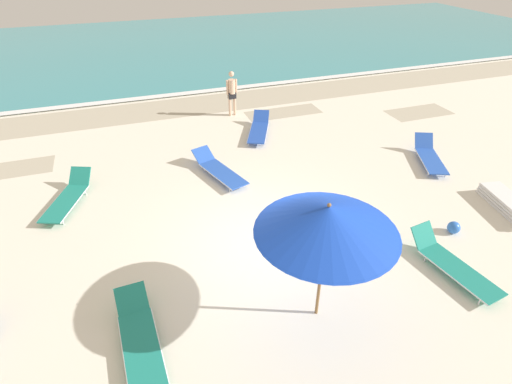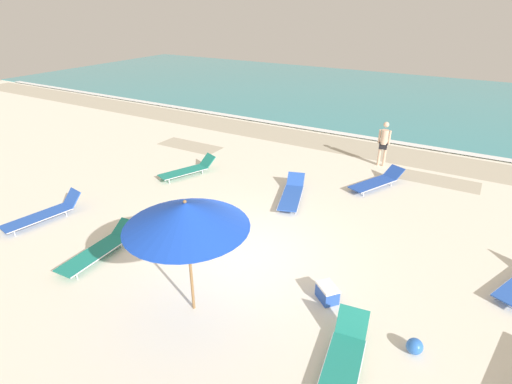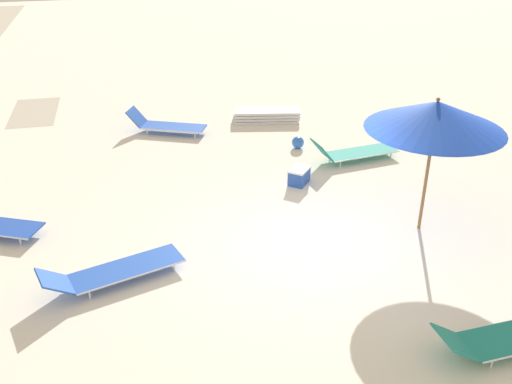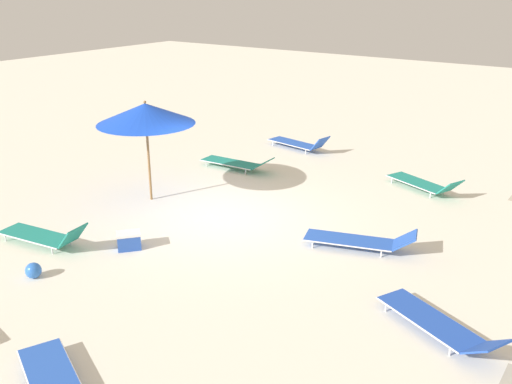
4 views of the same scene
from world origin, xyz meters
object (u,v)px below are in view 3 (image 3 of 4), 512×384
(lounger_stack, at_px, (267,115))
(beach_ball, at_px, (298,142))
(beach_umbrella, at_px, (436,116))
(sun_lounger_under_umbrella, at_px, (353,152))
(sun_lounger_beside_umbrella, at_px, (512,336))
(sun_lounger_mid_beach_pair_b, at_px, (113,271))
(cooler_box, at_px, (299,176))
(sun_lounger_near_water_right, at_px, (166,125))

(lounger_stack, bearing_deg, beach_ball, -161.05)
(beach_umbrella, bearing_deg, sun_lounger_under_umbrella, 1.25)
(lounger_stack, distance_m, beach_ball, 2.09)
(lounger_stack, bearing_deg, beach_umbrella, -156.50)
(sun_lounger_beside_umbrella, xyz_separation_m, sun_lounger_mid_beach_pair_b, (2.83, 5.35, 0.00))
(lounger_stack, height_order, sun_lounger_mid_beach_pair_b, sun_lounger_mid_beach_pair_b)
(sun_lounger_mid_beach_pair_b, relative_size, beach_ball, 7.79)
(sun_lounger_beside_umbrella, height_order, sun_lounger_mid_beach_pair_b, sun_lounger_mid_beach_pair_b)
(beach_umbrella, bearing_deg, sun_lounger_beside_umbrella, 174.57)
(sun_lounger_under_umbrella, height_order, sun_lounger_beside_umbrella, sun_lounger_under_umbrella)
(lounger_stack, height_order, sun_lounger_beside_umbrella, sun_lounger_beside_umbrella)
(sun_lounger_under_umbrella, bearing_deg, cooler_box, 111.36)
(sun_lounger_beside_umbrella, height_order, beach_ball, sun_lounger_beside_umbrella)
(beach_umbrella, distance_m, sun_lounger_mid_beach_pair_b, 6.03)
(beach_umbrella, bearing_deg, sun_lounger_near_water_right, 34.98)
(cooler_box, bearing_deg, lounger_stack, -143.69)
(lounger_stack, height_order, cooler_box, cooler_box)
(beach_umbrella, bearing_deg, beach_ball, 14.83)
(lounger_stack, distance_m, sun_lounger_under_umbrella, 3.37)
(lounger_stack, height_order, beach_ball, lounger_stack)
(sun_lounger_under_umbrella, distance_m, sun_lounger_mid_beach_pair_b, 6.69)
(sun_lounger_near_water_right, relative_size, beach_ball, 6.99)
(sun_lounger_under_umbrella, xyz_separation_m, beach_ball, (1.01, 1.06, -0.07))
(beach_ball, bearing_deg, lounger_stack, 8.11)
(beach_umbrella, relative_size, sun_lounger_beside_umbrella, 1.11)
(sun_lounger_beside_umbrella, bearing_deg, sun_lounger_mid_beach_pair_b, 58.95)
(beach_ball, bearing_deg, sun_lounger_mid_beach_pair_b, 136.01)
(sun_lounger_under_umbrella, distance_m, beach_ball, 1.46)
(beach_umbrella, xyz_separation_m, beach_ball, (4.25, 1.13, -2.09))
(sun_lounger_under_umbrella, distance_m, sun_lounger_beside_umbrella, 6.52)
(sun_lounger_near_water_right, bearing_deg, beach_umbrella, -121.30)
(cooler_box, bearing_deg, sun_lounger_near_water_right, -105.52)
(sun_lounger_near_water_right, bearing_deg, cooler_box, -121.75)
(sun_lounger_near_water_right, distance_m, sun_lounger_mid_beach_pair_b, 6.67)
(lounger_stack, relative_size, sun_lounger_under_umbrella, 0.89)
(beach_umbrella, xyz_separation_m, sun_lounger_under_umbrella, (3.25, 0.07, -2.03))
(sun_lounger_under_umbrella, distance_m, sun_lounger_near_water_right, 5.06)
(sun_lounger_mid_beach_pair_b, bearing_deg, lounger_stack, -49.82)
(cooler_box, bearing_deg, sun_lounger_mid_beach_pair_b, -15.19)
(cooler_box, bearing_deg, beach_ball, -156.02)
(sun_lounger_beside_umbrella, xyz_separation_m, sun_lounger_near_water_right, (9.35, 3.94, 0.01))
(beach_umbrella, height_order, sun_lounger_under_umbrella, beach_umbrella)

